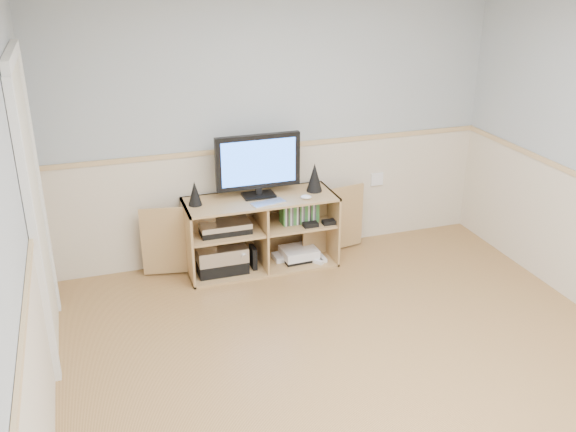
# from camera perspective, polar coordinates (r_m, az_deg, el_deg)

# --- Properties ---
(room) EXTENTS (4.04, 4.54, 2.54)m
(room) POSITION_cam_1_polar(r_m,az_deg,el_deg) (3.76, 7.71, 0.15)
(room) COLOR tan
(room) RESTS_ON ground
(media_cabinet) EXTENTS (2.06, 0.49, 0.65)m
(media_cabinet) POSITION_cam_1_polar(r_m,az_deg,el_deg) (5.69, -2.58, -1.19)
(media_cabinet) COLOR tan
(media_cabinet) RESTS_ON floor
(monitor) EXTENTS (0.74, 0.18, 0.55)m
(monitor) POSITION_cam_1_polar(r_m,az_deg,el_deg) (5.46, -2.67, 4.69)
(monitor) COLOR black
(monitor) RESTS_ON media_cabinet
(speaker_left) EXTENTS (0.11, 0.11, 0.21)m
(speaker_left) POSITION_cam_1_polar(r_m,az_deg,el_deg) (5.39, -8.29, 2.01)
(speaker_left) COLOR black
(speaker_left) RESTS_ON media_cabinet
(speaker_right) EXTENTS (0.14, 0.14, 0.26)m
(speaker_right) POSITION_cam_1_polar(r_m,az_deg,el_deg) (5.64, 2.37, 3.47)
(speaker_right) COLOR black
(speaker_right) RESTS_ON media_cabinet
(keyboard) EXTENTS (0.31, 0.18, 0.01)m
(keyboard) POSITION_cam_1_polar(r_m,az_deg,el_deg) (5.40, -1.77, 1.17)
(keyboard) COLOR white
(keyboard) RESTS_ON media_cabinet
(mouse) EXTENTS (0.11, 0.10, 0.04)m
(mouse) POSITION_cam_1_polar(r_m,az_deg,el_deg) (5.49, 1.62, 1.70)
(mouse) COLOR white
(mouse) RESTS_ON media_cabinet
(av_components) EXTENTS (0.52, 0.32, 0.47)m
(av_components) POSITION_cam_1_polar(r_m,az_deg,el_deg) (5.62, -5.85, -2.94)
(av_components) COLOR black
(av_components) RESTS_ON media_cabinet
(game_consoles) EXTENTS (0.45, 0.30, 0.11)m
(game_consoles) POSITION_cam_1_polar(r_m,az_deg,el_deg) (5.84, 0.85, -3.38)
(game_consoles) COLOR white
(game_consoles) RESTS_ON media_cabinet
(game_cases) EXTENTS (0.33, 0.14, 0.19)m
(game_cases) POSITION_cam_1_polar(r_m,az_deg,el_deg) (5.66, 1.00, 0.37)
(game_cases) COLOR #3F8C3F
(game_cases) RESTS_ON media_cabinet
(wall_outlet) EXTENTS (0.12, 0.03, 0.12)m
(wall_outlet) POSITION_cam_1_polar(r_m,az_deg,el_deg) (6.18, 7.89, 3.27)
(wall_outlet) COLOR white
(wall_outlet) RESTS_ON wall_back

